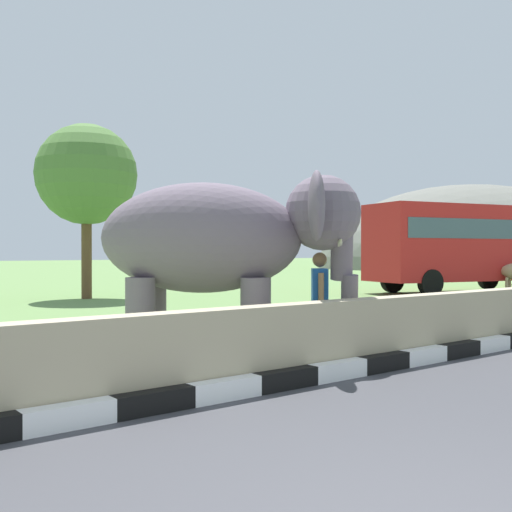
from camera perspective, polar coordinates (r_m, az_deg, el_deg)
name	(u,v)px	position (r m, az deg, el deg)	size (l,w,h in m)	color
striped_curb	(113,409)	(6.41, -13.07, -13.59)	(16.20, 0.20, 0.24)	white
barrier_parapet	(276,345)	(7.84, 1.84, -8.16)	(28.00, 0.36, 1.00)	tan
elephant	(225,240)	(9.54, -2.87, 1.45)	(3.90, 3.75, 2.84)	slate
person_handler	(320,299)	(9.81, 5.88, -3.93)	(0.48, 0.55, 1.66)	navy
bus_red	(462,241)	(26.46, 18.42, 1.30)	(8.43, 4.34, 3.50)	#B21E1E
tree_distant	(86,175)	(22.76, -15.35, 7.19)	(3.54, 3.54, 6.15)	brown
hill_east	(471,267)	(68.77, 19.20, -0.97)	(35.24, 28.19, 17.12)	slate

